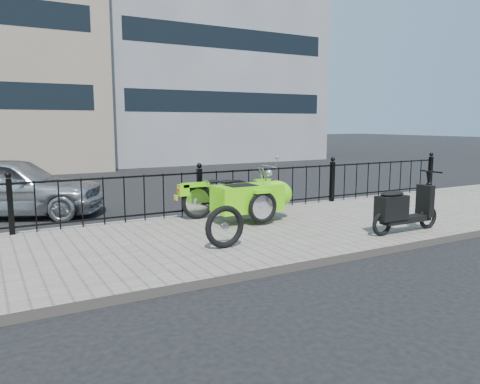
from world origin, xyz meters
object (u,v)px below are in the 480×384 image
scooter (402,209)px  spare_tire (225,227)px  motorcycle_sidecar (252,196)px  sedan_car (10,187)px

scooter → spare_tire: bearing=169.1°
spare_tire → motorcycle_sidecar: bearing=48.4°
motorcycle_sidecar → sedan_car: size_ratio=0.59×
motorcycle_sidecar → sedan_car: 5.22m
motorcycle_sidecar → spare_tire: size_ratio=3.47×
scooter → spare_tire: scooter is taller
scooter → sedan_car: size_ratio=0.40×
sedan_car → scooter: bearing=-109.5°
scooter → motorcycle_sidecar: bearing=127.9°
spare_tire → sedan_car: bearing=118.3°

